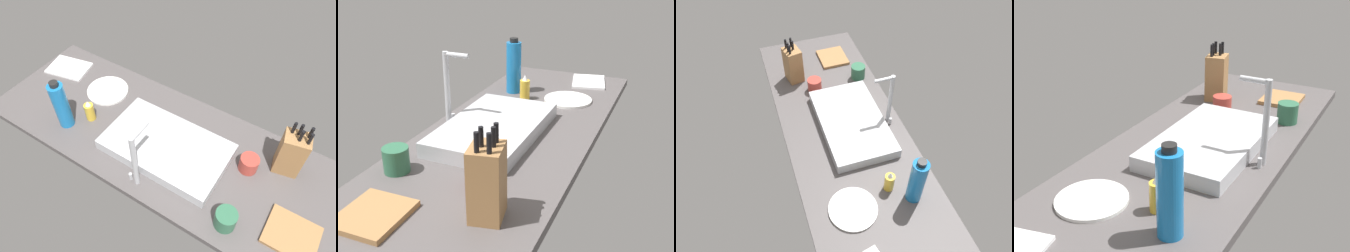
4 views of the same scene
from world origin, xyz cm
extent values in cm
cube|color=#514C4C|center=(0.00, 0.00, 1.75)|extent=(191.17, 66.86, 3.50)
cube|color=#B7BABF|center=(-2.91, 4.81, 6.48)|extent=(58.53, 34.65, 5.97)
cylinder|color=#B7BABF|center=(-1.53, 26.53, 19.50)|extent=(2.40, 2.40, 31.99)
cylinder|color=#B7BABF|center=(-1.53, 21.37, 34.49)|extent=(2.00, 10.32, 2.00)
cylinder|color=#B7BABF|center=(1.97, 26.53, 5.50)|extent=(1.60, 1.60, 4.00)
cube|color=#9E7042|center=(-54.24, -16.64, 14.65)|extent=(12.72, 11.30, 22.30)
cylinder|color=black|center=(-57.50, -19.08, 28.67)|extent=(1.66, 1.66, 5.74)
cylinder|color=black|center=(-58.21, -15.80, 28.67)|extent=(1.66, 1.66, 5.74)
cylinder|color=black|center=(-53.52, -18.49, 28.67)|extent=(1.66, 1.66, 5.74)
cylinder|color=black|center=(-54.70, -15.40, 28.67)|extent=(1.66, 1.66, 5.74)
cylinder|color=black|center=(-50.83, -18.04, 28.67)|extent=(1.66, 1.66, 5.74)
cube|color=#9E7042|center=(-67.50, 13.04, 4.40)|extent=(20.72, 18.44, 1.80)
cylinder|color=gold|center=(41.63, 8.57, 8.37)|extent=(4.89, 4.89, 9.73)
cone|color=silver|center=(41.63, 8.57, 14.63)|extent=(2.69, 2.69, 2.80)
cylinder|color=#1970B7|center=(49.78, 17.81, 16.45)|extent=(7.56, 7.56, 25.90)
cylinder|color=black|center=(49.78, 17.81, 30.50)|extent=(4.16, 4.16, 2.20)
cylinder|color=white|center=(47.51, -11.89, 4.10)|extent=(23.14, 23.14, 1.20)
cube|color=white|center=(80.25, -14.58, 4.10)|extent=(26.85, 21.82, 1.20)
cylinder|color=#2D6647|center=(-42.83, 22.97, 7.97)|extent=(8.99, 8.99, 8.94)
cylinder|color=#B23D33|center=(-40.03, -6.95, 7.36)|extent=(8.67, 8.67, 7.71)
camera|label=1|loc=(-51.94, 79.45, 127.74)|focal=33.68mm
camera|label=2|loc=(-145.80, -61.52, 76.35)|focal=45.73mm
camera|label=3|loc=(121.96, -40.74, 148.51)|focal=36.82mm
camera|label=4|loc=(136.45, 69.48, 81.72)|focal=47.55mm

